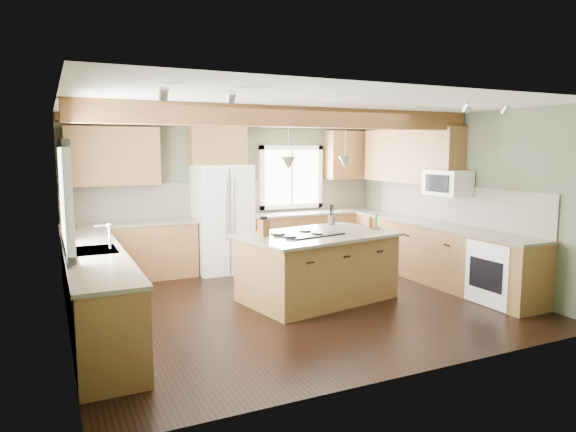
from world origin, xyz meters
name	(u,v)px	position (x,y,z in m)	size (l,w,h in m)	color
floor	(293,302)	(0.00, 0.00, 0.00)	(5.60, 5.60, 0.00)	black
ceiling	(294,107)	(0.00, 0.00, 2.60)	(5.60, 5.60, 0.00)	silver
wall_back	(232,193)	(0.00, 2.50, 1.30)	(5.60, 5.60, 0.00)	#444A34
wall_left	(63,219)	(-2.80, 0.00, 1.30)	(5.00, 5.00, 0.00)	#444A34
wall_right	(455,198)	(2.80, 0.00, 1.30)	(5.00, 5.00, 0.00)	#444A34
ceiling_beam	(294,117)	(0.00, 0.00, 2.47)	(5.55, 0.26, 0.26)	brown
soffit_trim	(232,121)	(0.00, 2.40, 2.54)	(5.55, 0.20, 0.10)	brown
backsplash_back	(232,198)	(0.00, 2.48, 1.21)	(5.58, 0.03, 0.58)	brown
backsplash_right	(452,204)	(2.78, 0.05, 1.21)	(0.03, 3.70, 0.58)	brown
base_cab_back_left	(131,252)	(-1.79, 2.20, 0.44)	(2.02, 0.60, 0.88)	brown
counter_back_left	(130,224)	(-1.79, 2.20, 0.90)	(2.06, 0.64, 0.04)	brown
base_cab_back_right	(314,237)	(1.49, 2.20, 0.44)	(2.62, 0.60, 0.88)	brown
counter_back_right	(314,213)	(1.49, 2.20, 0.90)	(2.66, 0.64, 0.04)	brown
base_cab_left	(96,291)	(-2.50, 0.05, 0.44)	(0.60, 3.70, 0.88)	brown
counter_left	(94,252)	(-2.50, 0.05, 0.90)	(0.64, 3.74, 0.04)	brown
base_cab_right	(436,254)	(2.50, 0.05, 0.44)	(0.60, 3.70, 0.88)	brown
counter_right	(437,225)	(2.50, 0.05, 0.90)	(0.64, 3.74, 0.04)	brown
upper_cab_back_left	(113,156)	(-1.99, 2.33, 1.95)	(1.40, 0.35, 0.90)	brown
upper_cab_over_fridge	(217,144)	(-0.30, 2.33, 2.15)	(0.96, 0.35, 0.70)	brown
upper_cab_right	(411,156)	(2.62, 0.90, 1.95)	(0.35, 2.20, 0.90)	brown
upper_cab_back_corner	(349,155)	(2.30, 2.33, 1.95)	(0.90, 0.35, 0.90)	brown
window_left	(64,196)	(-2.78, 0.05, 1.55)	(0.04, 1.60, 1.05)	white
window_back	(291,177)	(1.15, 2.48, 1.55)	(1.10, 0.04, 1.00)	white
sink	(94,251)	(-2.50, 0.05, 0.91)	(0.50, 0.65, 0.03)	#262628
faucet	(110,238)	(-2.32, 0.05, 1.05)	(0.02, 0.02, 0.28)	#B2B2B7
dishwasher	(109,327)	(-2.49, -1.25, 0.43)	(0.60, 0.60, 0.84)	white
oven	(502,272)	(2.49, -1.25, 0.43)	(0.60, 0.72, 0.84)	white
microwave	(447,183)	(2.58, -0.05, 1.55)	(0.40, 0.70, 0.38)	white
pendant_left	(289,163)	(-0.12, -0.09, 1.88)	(0.18, 0.18, 0.16)	#B2B2B7
pendant_right	(345,162)	(0.84, 0.08, 1.88)	(0.18, 0.18, 0.16)	#B2B2B7
refrigerator	(222,219)	(-0.30, 2.12, 0.90)	(0.90, 0.74, 1.80)	white
island	(317,268)	(0.36, 0.00, 0.44)	(1.94, 1.19, 0.88)	olive
island_top	(317,235)	(0.36, 0.00, 0.90)	(2.07, 1.32, 0.04)	brown
cooktop	(308,234)	(0.20, -0.03, 0.93)	(0.84, 0.56, 0.02)	black
knife_block	(264,228)	(-0.39, 0.09, 1.03)	(0.13, 0.10, 0.22)	brown
utensil_crock	(332,220)	(0.94, 0.61, 0.99)	(0.11, 0.11, 0.14)	#39312E
bottle_tray	(373,221)	(1.30, 0.05, 1.02)	(0.22, 0.22, 0.20)	brown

